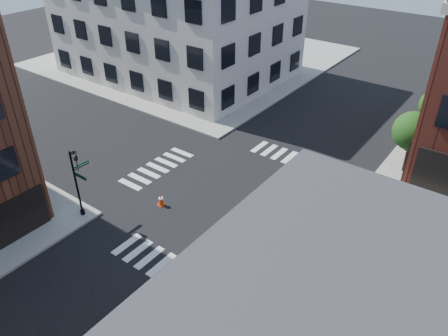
% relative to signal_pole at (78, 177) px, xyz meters
% --- Properties ---
extents(ground, '(120.00, 120.00, 0.00)m').
position_rel_signal_pole_xyz_m(ground, '(6.72, 6.68, -2.86)').
color(ground, black).
rests_on(ground, ground).
extents(sidewalk_nw, '(30.00, 30.00, 0.15)m').
position_rel_signal_pole_xyz_m(sidewalk_nw, '(-14.28, 27.68, -2.78)').
color(sidewalk_nw, gray).
rests_on(sidewalk_nw, ground).
extents(building_nw, '(22.00, 16.00, 11.00)m').
position_rel_signal_pole_xyz_m(building_nw, '(-12.28, 22.68, 2.64)').
color(building_nw, silver).
rests_on(building_nw, ground).
extents(tree_near, '(2.69, 2.69, 4.49)m').
position_rel_signal_pole_xyz_m(tree_near, '(14.28, 16.65, 0.30)').
color(tree_near, black).
rests_on(tree_near, ground).
extents(tree_far, '(2.43, 2.43, 4.07)m').
position_rel_signal_pole_xyz_m(tree_far, '(14.28, 22.65, 0.02)').
color(tree_far, black).
rests_on(tree_far, ground).
extents(signal_pole, '(1.29, 1.24, 4.60)m').
position_rel_signal_pole_xyz_m(signal_pole, '(0.00, 0.00, 0.00)').
color(signal_pole, black).
rests_on(signal_pole, ground).
extents(box_truck, '(8.74, 3.64, 3.86)m').
position_rel_signal_pole_xyz_m(box_truck, '(15.96, 2.37, -0.85)').
color(box_truck, silver).
rests_on(box_truck, ground).
extents(traffic_cone, '(0.51, 0.51, 0.80)m').
position_rel_signal_pole_xyz_m(traffic_cone, '(3.03, 3.57, -2.47)').
color(traffic_cone, red).
rests_on(traffic_cone, ground).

